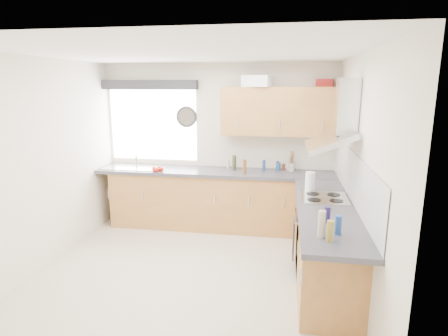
% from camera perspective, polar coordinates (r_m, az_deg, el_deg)
% --- Properties ---
extents(ground_plane, '(3.60, 3.60, 0.00)m').
position_cam_1_polar(ground_plane, '(4.60, -4.98, -15.72)').
color(ground_plane, beige).
extents(ceiling, '(3.60, 3.60, 0.02)m').
position_cam_1_polar(ceiling, '(4.07, -5.68, 17.05)').
color(ceiling, white).
rests_on(ceiling, wall_back).
extents(wall_back, '(3.60, 0.02, 2.50)m').
position_cam_1_polar(wall_back, '(5.89, -0.90, 3.50)').
color(wall_back, silver).
rests_on(wall_back, ground_plane).
extents(wall_front, '(3.60, 0.02, 2.50)m').
position_cam_1_polar(wall_front, '(2.54, -15.69, -9.41)').
color(wall_front, silver).
rests_on(wall_front, ground_plane).
extents(wall_left, '(0.02, 3.60, 2.50)m').
position_cam_1_polar(wall_left, '(4.93, -26.01, 0.42)').
color(wall_left, silver).
rests_on(wall_left, ground_plane).
extents(wall_right, '(0.02, 3.60, 2.50)m').
position_cam_1_polar(wall_right, '(4.10, 19.84, -1.27)').
color(wall_right, silver).
rests_on(wall_right, ground_plane).
extents(window, '(1.40, 0.02, 1.10)m').
position_cam_1_polar(window, '(6.11, -10.72, 6.46)').
color(window, white).
rests_on(window, wall_back).
extents(window_blind, '(1.50, 0.18, 0.14)m').
position_cam_1_polar(window_blind, '(6.00, -11.27, 12.35)').
color(window_blind, '#26262A').
rests_on(window_blind, wall_back).
extents(splashback, '(0.01, 3.00, 0.54)m').
position_cam_1_polar(splashback, '(4.40, 18.96, -1.23)').
color(splashback, white).
rests_on(splashback, wall_right).
extents(base_cab_back, '(3.00, 0.58, 0.86)m').
position_cam_1_polar(base_cab_back, '(5.82, -2.36, -4.93)').
color(base_cab_back, '#9D6935').
rests_on(base_cab_back, ground_plane).
extents(base_cab_corner, '(0.60, 0.60, 0.86)m').
position_cam_1_polar(base_cab_corner, '(5.72, 13.61, -5.61)').
color(base_cab_corner, '#9D6935').
rests_on(base_cab_corner, ground_plane).
extents(base_cab_right, '(0.58, 2.10, 0.86)m').
position_cam_1_polar(base_cab_right, '(4.46, 14.96, -10.98)').
color(base_cab_right, '#9D6935').
rests_on(base_cab_right, ground_plane).
extents(worktop_back, '(3.60, 0.62, 0.05)m').
position_cam_1_polar(worktop_back, '(5.67, -1.43, -0.62)').
color(worktop_back, '#36343C').
rests_on(worktop_back, base_cab_back).
extents(worktop_right, '(0.62, 2.42, 0.05)m').
position_cam_1_polar(worktop_right, '(4.16, 15.37, -6.03)').
color(worktop_right, '#36343C').
rests_on(worktop_right, base_cab_right).
extents(sink, '(0.84, 0.46, 0.10)m').
position_cam_1_polar(sink, '(6.04, -13.92, 0.47)').
color(sink, silver).
rests_on(sink, worktop_back).
extents(oven, '(0.56, 0.58, 0.85)m').
position_cam_1_polar(oven, '(4.59, 14.66, -10.30)').
color(oven, black).
rests_on(oven, ground_plane).
extents(hob_plate, '(0.52, 0.52, 0.01)m').
position_cam_1_polar(hob_plate, '(4.43, 15.01, -4.42)').
color(hob_plate, silver).
rests_on(hob_plate, worktop_right).
extents(extractor_hood, '(0.52, 0.78, 0.66)m').
position_cam_1_polar(extractor_hood, '(4.28, 17.00, 6.55)').
color(extractor_hood, silver).
rests_on(extractor_hood, wall_right).
extents(upper_cabinets, '(1.70, 0.35, 0.70)m').
position_cam_1_polar(upper_cabinets, '(5.56, 8.54, 8.53)').
color(upper_cabinets, '#9D6935').
rests_on(upper_cabinets, wall_back).
extents(washing_machine, '(0.58, 0.56, 0.75)m').
position_cam_1_polar(washing_machine, '(5.85, -2.81, -5.37)').
color(washing_machine, white).
rests_on(washing_machine, ground_plane).
extents(wall_clock, '(0.33, 0.04, 0.33)m').
position_cam_1_polar(wall_clock, '(5.92, -5.76, 7.76)').
color(wall_clock, '#26262A').
rests_on(wall_clock, wall_back).
extents(casserole, '(0.43, 0.35, 0.16)m').
position_cam_1_polar(casserole, '(5.49, 5.03, 13.06)').
color(casserole, white).
rests_on(casserole, upper_cabinets).
extents(storage_box, '(0.26, 0.23, 0.11)m').
position_cam_1_polar(storage_box, '(5.67, 15.10, 12.42)').
color(storage_box, maroon).
rests_on(storage_box, upper_cabinets).
extents(utensil_pot, '(0.09, 0.09, 0.13)m').
position_cam_1_polar(utensil_pot, '(5.69, 10.29, 0.14)').
color(utensil_pot, '#9F9083').
rests_on(utensil_pot, worktop_back).
extents(kitchen_roll, '(0.11, 0.11, 0.25)m').
position_cam_1_polar(kitchen_roll, '(4.61, 12.97, -2.13)').
color(kitchen_roll, white).
rests_on(kitchen_roll, worktop_right).
extents(tomato_cluster, '(0.18, 0.18, 0.07)m').
position_cam_1_polar(tomato_cluster, '(5.68, -10.05, -0.16)').
color(tomato_cluster, red).
rests_on(tomato_cluster, worktop_back).
extents(jar_0, '(0.04, 0.04, 0.14)m').
position_cam_1_polar(jar_0, '(5.78, 0.66, 0.59)').
color(jar_0, '#BFB2A2').
rests_on(jar_0, worktop_back).
extents(jar_1, '(0.04, 0.04, 0.21)m').
position_cam_1_polar(jar_1, '(5.62, 1.56, 0.64)').
color(jar_1, '#3D3322').
rests_on(jar_1, worktop_back).
extents(jar_2, '(0.05, 0.05, 0.21)m').
position_cam_1_polar(jar_2, '(5.43, 3.14, 0.18)').
color(jar_2, brown).
rests_on(jar_2, worktop_back).
extents(jar_3, '(0.04, 0.04, 0.21)m').
position_cam_1_polar(jar_3, '(5.73, 9.77, 0.66)').
color(jar_3, '#B0A196').
rests_on(jar_3, worktop_back).
extents(jar_4, '(0.04, 0.04, 0.10)m').
position_cam_1_polar(jar_4, '(5.73, 9.06, 0.13)').
color(jar_4, maroon).
rests_on(jar_4, worktop_back).
extents(jar_5, '(0.06, 0.06, 0.11)m').
position_cam_1_polar(jar_5, '(5.73, 8.32, 0.22)').
color(jar_5, navy).
rests_on(jar_5, worktop_back).
extents(jar_6, '(0.05, 0.05, 0.17)m').
position_cam_1_polar(jar_6, '(5.65, 6.11, 0.39)').
color(jar_6, navy).
rests_on(jar_6, worktop_back).
extents(jar_7, '(0.05, 0.05, 0.13)m').
position_cam_1_polar(jar_7, '(5.74, 8.19, 0.36)').
color(jar_7, navy).
rests_on(jar_7, worktop_back).
extents(jar_8, '(0.06, 0.06, 0.22)m').
position_cam_1_polar(jar_8, '(5.69, 1.57, 0.82)').
color(jar_8, '#183D16').
rests_on(jar_8, worktop_back).
extents(bottle_0, '(0.06, 0.06, 0.15)m').
position_cam_1_polar(bottle_0, '(3.67, 15.48, -6.90)').
color(bottle_0, '#1C1447').
rests_on(bottle_0, worktop_right).
extents(bottle_1, '(0.06, 0.06, 0.18)m').
position_cam_1_polar(bottle_1, '(3.26, 15.87, -9.19)').
color(bottle_1, olive).
rests_on(bottle_1, worktop_right).
extents(bottle_2, '(0.06, 0.06, 0.23)m').
position_cam_1_polar(bottle_2, '(3.31, 14.64, -8.25)').
color(bottle_2, '#ADA594').
rests_on(bottle_2, worktop_right).
extents(bottle_3, '(0.06, 0.06, 0.17)m').
position_cam_1_polar(bottle_3, '(3.41, 17.01, -8.33)').
color(bottle_3, navy).
rests_on(bottle_3, worktop_right).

